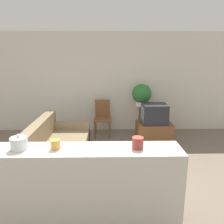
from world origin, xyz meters
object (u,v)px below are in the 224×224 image
at_px(potted_plant, 142,94).
at_px(decorative_bowl, 19,143).
at_px(television, 154,114).
at_px(couch, 57,150).
at_px(wooden_chair, 103,116).

height_order(potted_plant, decorative_bowl, potted_plant).
bearing_deg(television, potted_plant, 106.29).
bearing_deg(potted_plant, decorative_bowl, -119.06).
distance_m(couch, potted_plant, 2.70).
bearing_deg(potted_plant, wooden_chair, -172.77).
height_order(couch, television, television).
distance_m(potted_plant, decorative_bowl, 3.91).
bearing_deg(wooden_chair, potted_plant, 7.23).
xyz_separation_m(television, decorative_bowl, (-2.10, -2.72, 0.36)).
relative_size(couch, decorative_bowl, 10.47).
height_order(couch, potted_plant, potted_plant).
height_order(wooden_chair, potted_plant, potted_plant).
bearing_deg(potted_plant, television, -73.71).
relative_size(couch, potted_plant, 3.33).
distance_m(television, potted_plant, 0.81).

